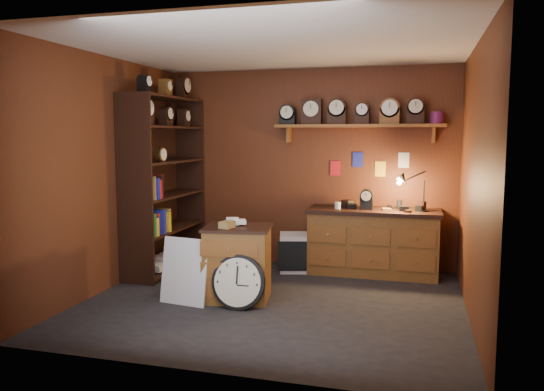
{
  "coord_description": "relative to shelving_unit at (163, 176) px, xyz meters",
  "views": [
    {
      "loc": [
        1.47,
        -5.38,
        1.8
      ],
      "look_at": [
        -0.11,
        0.35,
        1.12
      ],
      "focal_mm": 35.0,
      "sensor_mm": 36.0,
      "label": 1
    }
  ],
  "objects": [
    {
      "name": "floor",
      "position": [
        1.79,
        -0.98,
        -1.25
      ],
      "size": [
        4.0,
        4.0,
        0.0
      ],
      "primitive_type": "plane",
      "color": "black",
      "rests_on": "ground"
    },
    {
      "name": "room_shell",
      "position": [
        1.84,
        -0.87,
        0.47
      ],
      "size": [
        4.02,
        3.62,
        2.71
      ],
      "color": "#582A14",
      "rests_on": "ground"
    },
    {
      "name": "shelving_unit",
      "position": [
        0.0,
        0.0,
        0.0
      ],
      "size": [
        0.47,
        1.6,
        2.58
      ],
      "color": "black",
      "rests_on": "ground"
    },
    {
      "name": "workbench",
      "position": [
        2.73,
        0.49,
        -0.78
      ],
      "size": [
        1.69,
        0.66,
        1.36
      ],
      "color": "brown",
      "rests_on": "ground"
    },
    {
      "name": "low_cabinet",
      "position": [
        1.39,
        -0.99,
        -0.81
      ],
      "size": [
        0.79,
        0.7,
        0.9
      ],
      "rotation": [
        0.0,
        0.0,
        0.15
      ],
      "color": "brown",
      "rests_on": "ground"
    },
    {
      "name": "big_round_clock",
      "position": [
        1.5,
        -1.3,
        -0.97
      ],
      "size": [
        0.57,
        0.18,
        0.57
      ],
      "color": "black",
      "rests_on": "ground"
    },
    {
      "name": "white_panel",
      "position": [
        0.89,
        -1.28,
        -1.25
      ],
      "size": [
        0.56,
        0.22,
        0.72
      ],
      "primitive_type": "cube",
      "rotation": [
        -0.17,
        0.0,
        -0.14
      ],
      "color": "silver",
      "rests_on": "ground"
    },
    {
      "name": "mini_fridge",
      "position": [
        1.74,
        0.41,
        -1.01
      ],
      "size": [
        0.57,
        0.58,
        0.49
      ],
      "rotation": [
        0.0,
        0.0,
        0.25
      ],
      "color": "silver",
      "rests_on": "ground"
    },
    {
      "name": "floor_box_a",
      "position": [
        0.28,
        -0.23,
        -1.17
      ],
      "size": [
        0.34,
        0.32,
        0.16
      ],
      "primitive_type": "cube",
      "rotation": [
        0.0,
        0.0,
        0.45
      ],
      "color": "olive",
      "rests_on": "ground"
    },
    {
      "name": "floor_box_b",
      "position": [
        1.16,
        -0.9,
        -1.2
      ],
      "size": [
        0.28,
        0.29,
        0.11
      ],
      "primitive_type": "cube",
      "rotation": [
        0.0,
        0.0,
        -0.55
      ],
      "color": "white",
      "rests_on": "ground"
    },
    {
      "name": "floor_box_c",
      "position": [
        0.49,
        -0.05,
        -1.17
      ],
      "size": [
        0.3,
        0.29,
        0.18
      ],
      "primitive_type": "cube",
      "rotation": [
        0.0,
        0.0,
        0.6
      ],
      "color": "olive",
      "rests_on": "ground"
    }
  ]
}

